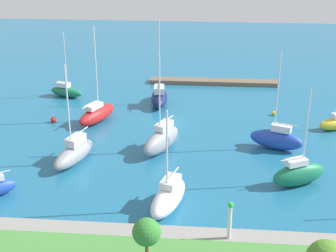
% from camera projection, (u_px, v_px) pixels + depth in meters
% --- Properties ---
extents(water, '(160.00, 160.00, 0.00)m').
position_uv_depth(water, '(171.00, 123.00, 72.08)').
color(water, '#1E668C').
rests_on(water, ground).
extents(pier_dock, '(23.09, 2.48, 0.74)m').
position_uv_depth(pier_dock, '(214.00, 82.00, 89.29)').
color(pier_dock, brown).
rests_on(pier_dock, ground).
extents(breakwater, '(57.90, 3.01, 1.08)m').
position_uv_depth(breakwater, '(145.00, 239.00, 44.74)').
color(breakwater, gray).
rests_on(breakwater, ground).
extents(harbor_beacon, '(0.56, 0.56, 3.73)m').
position_uv_depth(harbor_beacon, '(230.00, 217.00, 43.10)').
color(harbor_beacon, silver).
rests_on(harbor_beacon, breakwater).
extents(park_tree_east, '(2.23, 2.23, 5.08)m').
position_uv_depth(park_tree_east, '(147.00, 233.00, 37.46)').
color(park_tree_east, brown).
rests_on(park_tree_east, shoreline_park).
extents(sailboat_gray_inner_mooring, '(4.56, 8.16, 12.50)m').
position_uv_depth(sailboat_gray_inner_mooring, '(74.00, 153.00, 59.58)').
color(sailboat_gray_inner_mooring, gray).
rests_on(sailboat_gray_inner_mooring, water).
extents(sailboat_green_by_breakwater, '(6.85, 4.82, 11.27)m').
position_uv_depth(sailboat_green_by_breakwater, '(299.00, 173.00, 54.47)').
color(sailboat_green_by_breakwater, '#19724C').
rests_on(sailboat_green_by_breakwater, water).
extents(sailboat_navy_far_north, '(3.08, 7.67, 13.70)m').
position_uv_depth(sailboat_navy_far_north, '(159.00, 97.00, 78.69)').
color(sailboat_navy_far_north, '#141E4C').
rests_on(sailboat_navy_far_north, water).
extents(sailboat_white_center_basin, '(4.41, 7.85, 10.95)m').
position_uv_depth(sailboat_white_center_basin, '(168.00, 197.00, 49.96)').
color(sailboat_white_center_basin, white).
rests_on(sailboat_white_center_basin, water).
extents(sailboat_yellow_far_south, '(5.24, 3.45, 7.89)m').
position_uv_depth(sailboat_yellow_far_south, '(335.00, 123.00, 69.27)').
color(sailboat_yellow_far_south, yellow).
rests_on(sailboat_yellow_far_south, water).
extents(sailboat_red_mid_basin, '(5.31, 8.16, 14.08)m').
position_uv_depth(sailboat_red_mid_basin, '(97.00, 114.00, 71.77)').
color(sailboat_red_mid_basin, red).
rests_on(sailboat_red_mid_basin, water).
extents(sailboat_gray_outer_mooring, '(5.26, 8.14, 12.69)m').
position_uv_depth(sailboat_gray_outer_mooring, '(161.00, 139.00, 62.61)').
color(sailboat_gray_outer_mooring, gray).
rests_on(sailboat_gray_outer_mooring, water).
extents(sailboat_green_near_pier, '(6.29, 3.68, 11.11)m').
position_uv_depth(sailboat_green_near_pier, '(66.00, 91.00, 82.52)').
color(sailboat_green_near_pier, '#19724C').
rests_on(sailboat_green_near_pier, water).
extents(sailboat_blue_east_end, '(7.10, 4.25, 12.88)m').
position_uv_depth(sailboat_blue_east_end, '(276.00, 139.00, 63.19)').
color(sailboat_blue_east_end, '#2347B2').
rests_on(sailboat_blue_east_end, water).
extents(mooring_buoy_yellow, '(0.67, 0.67, 0.67)m').
position_uv_depth(mooring_buoy_yellow, '(274.00, 113.00, 74.71)').
color(mooring_buoy_yellow, yellow).
rests_on(mooring_buoy_yellow, water).
extents(mooring_buoy_red, '(0.88, 0.88, 0.88)m').
position_uv_depth(mooring_buoy_red, '(53.00, 120.00, 71.96)').
color(mooring_buoy_red, red).
rests_on(mooring_buoy_red, water).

